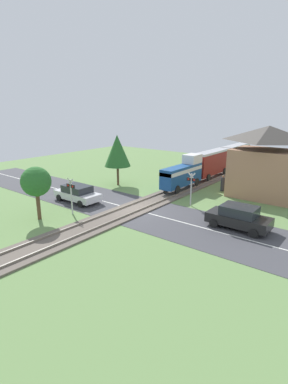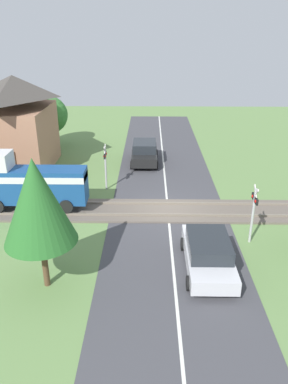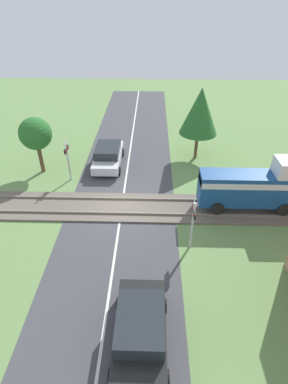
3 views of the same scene
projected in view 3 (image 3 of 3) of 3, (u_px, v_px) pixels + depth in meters
The scene contains 9 objects.
ground_plane at pixel (122, 208), 18.00m from camera, with size 60.00×60.00×0.00m, color #66894C.
road_surface at pixel (122, 208), 18.00m from camera, with size 48.00×6.40×0.02m.
track_bed at pixel (122, 207), 17.96m from camera, with size 2.80×48.00×0.24m.
car_near_crossing at pixel (108, 155), 21.95m from camera, with size 4.43×2.03×1.49m.
car_far_side at pixel (140, 330), 10.75m from camera, with size 4.23×2.02×1.64m.
crossing_signal_west_approach at pixel (67, 155), 19.59m from camera, with size 0.90×0.18×2.90m.
crossing_signal_east_approach at pixel (193, 218), 14.29m from camera, with size 0.90×0.18×2.90m.
tree_roadside_hedge at pixel (200, 111), 21.14m from camera, with size 2.75×2.75×5.36m.
tree_beyond_track at pixel (35, 134), 19.93m from camera, with size 2.18×2.18×3.99m.
Camera 3 is at (14.20, 1.75, 11.05)m, focal length 28.00 mm.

